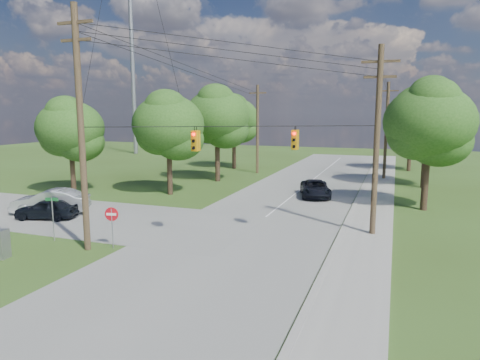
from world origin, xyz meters
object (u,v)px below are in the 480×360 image
at_px(car_cross_silver, 51,201).
at_px(do_not_enter_sign, 112,218).
at_px(pole_sw, 81,127).
at_px(pole_north_e, 386,130).
at_px(car_cross_dark, 46,209).
at_px(car_main_north, 315,189).
at_px(pole_ne, 377,139).
at_px(pole_north_w, 257,128).

bearing_deg(car_cross_silver, do_not_enter_sign, 38.40).
distance_m(pole_sw, pole_north_e, 32.55).
height_order(pole_sw, car_cross_dark, pole_sw).
distance_m(pole_sw, car_cross_silver, 10.89).
bearing_deg(car_main_north, pole_north_e, 51.83).
xyz_separation_m(pole_ne, car_cross_silver, (-21.17, -2.03, -4.61)).
distance_m(pole_sw, car_main_north, 20.36).
distance_m(car_main_north, do_not_enter_sign, 18.62).
bearing_deg(pole_north_e, car_cross_dark, -128.51).
relative_size(pole_north_w, car_cross_silver, 1.99).
height_order(pole_ne, do_not_enter_sign, pole_ne).
bearing_deg(car_cross_silver, pole_sw, 31.96).
bearing_deg(pole_north_e, pole_sw, -114.52).
bearing_deg(do_not_enter_sign, car_cross_silver, 137.91).
relative_size(car_cross_dark, do_not_enter_sign, 1.82).
bearing_deg(pole_ne, car_main_north, 116.64).
xyz_separation_m(pole_sw, pole_ne, (13.50, 7.60, -0.76)).
bearing_deg(car_cross_dark, do_not_enter_sign, 50.26).
bearing_deg(do_not_enter_sign, pole_ne, 16.93).
distance_m(pole_ne, car_cross_dark, 21.04).
height_order(pole_north_e, pole_north_w, same).
height_order(car_cross_dark, car_main_north, car_main_north).
bearing_deg(car_cross_silver, pole_north_e, 116.59).
bearing_deg(pole_north_w, car_cross_silver, -106.83).
xyz_separation_m(pole_ne, car_main_north, (-5.06, 10.09, -4.76)).
bearing_deg(car_cross_dark, pole_ne, 84.55).
bearing_deg(pole_north_w, do_not_enter_sign, -87.04).
distance_m(pole_north_e, do_not_enter_sign, 31.74).
distance_m(car_cross_silver, car_main_north, 20.16).
xyz_separation_m(car_main_north, do_not_enter_sign, (-7.34, -17.10, 0.88)).
relative_size(pole_north_e, do_not_enter_sign, 4.64).
xyz_separation_m(pole_sw, car_cross_dark, (-6.71, 4.20, -5.53)).
height_order(pole_ne, pole_north_w, pole_ne).
bearing_deg(pole_north_e, do_not_enter_sign, -113.15).
relative_size(pole_north_w, car_cross_dark, 2.55).
height_order(pole_ne, car_cross_silver, pole_ne).
xyz_separation_m(pole_sw, pole_north_e, (13.50, 29.60, -1.10)).
xyz_separation_m(pole_north_e, do_not_enter_sign, (-12.40, -29.00, -3.54)).
distance_m(pole_sw, pole_ne, 15.51).
xyz_separation_m(pole_north_w, do_not_enter_sign, (1.50, -29.00, -3.54)).
bearing_deg(pole_north_w, pole_sw, -89.23).
distance_m(pole_north_e, car_cross_silver, 32.31).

